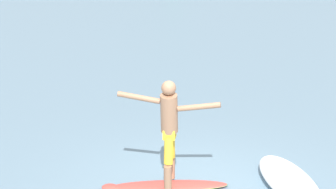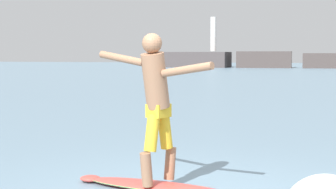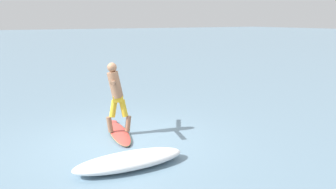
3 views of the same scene
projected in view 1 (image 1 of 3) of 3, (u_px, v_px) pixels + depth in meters
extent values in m
plane|color=#68889C|center=(195.00, 189.00, 13.23)|extent=(200.00, 200.00, 0.00)
ellipsoid|color=#D8473E|center=(170.00, 186.00, 13.26)|extent=(2.00, 0.82, 0.09)
ellipsoid|color=#D8473E|center=(110.00, 187.00, 13.20)|extent=(0.32, 0.30, 0.08)
ellipsoid|color=#339E56|center=(170.00, 186.00, 13.26)|extent=(2.02, 0.83, 0.04)
cone|color=black|center=(208.00, 188.00, 13.45)|extent=(0.06, 0.06, 0.14)
cylinder|color=#92674B|center=(168.00, 177.00, 12.97)|extent=(0.18, 0.21, 0.42)
cylinder|color=gold|center=(169.00, 151.00, 12.95)|extent=(0.22, 0.26, 0.46)
cylinder|color=#92674B|center=(171.00, 167.00, 13.41)|extent=(0.18, 0.21, 0.42)
cylinder|color=gold|center=(170.00, 145.00, 13.19)|extent=(0.22, 0.26, 0.46)
cube|color=gold|center=(170.00, 133.00, 13.00)|extent=(0.28, 0.31, 0.16)
cylinder|color=#92674B|center=(169.00, 113.00, 12.84)|extent=(0.40, 0.47, 0.70)
sphere|color=#92674B|center=(169.00, 88.00, 12.65)|extent=(0.24, 0.24, 0.24)
cylinder|color=#92674B|center=(199.00, 107.00, 12.70)|extent=(0.68, 0.37, 0.21)
cylinder|color=#92674B|center=(139.00, 97.00, 12.78)|extent=(0.69, 0.34, 0.20)
ellipsoid|color=white|center=(289.00, 181.00, 13.20)|extent=(0.87, 2.35, 0.29)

